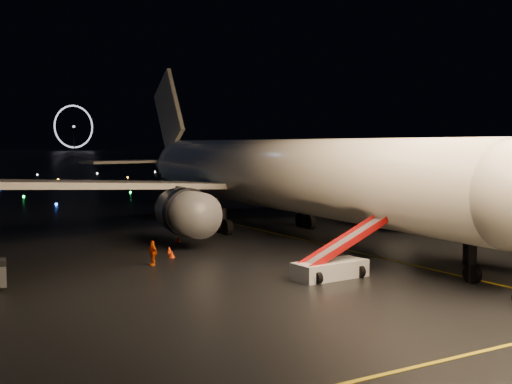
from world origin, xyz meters
The scene contains 10 objects.
lane_centre centered at (12.00, 15.00, 0.01)m, with size 0.25×80.00×0.02m, color gold.
lane_cross centered at (-5.00, -10.00, 0.01)m, with size 60.00×0.25×0.02m, color gold.
airliner centered at (12.33, 27.18, 9.16)m, with size 64.68×61.45×18.33m, color silver, non-canonical shape.
belt_loader centered at (4.40, 4.63, 1.74)m, with size 7.17×1.96×3.48m, color silver, non-canonical shape.
crew_c centered at (-3.70, 14.31, 0.87)m, with size 1.02×0.42×1.74m, color #FF5A03.
safety_cone_0 centered at (-1.38, 16.41, 0.25)m, with size 0.45×0.45×0.51m, color #F13607.
safety_cone_1 centered at (1.97, 23.00, 0.27)m, with size 0.48×0.48×0.55m, color #F13607.
safety_cone_2 centered at (-0.79, 18.36, 0.26)m, with size 0.46×0.46×0.52m, color #F13607.
ferris_wheel centered at (170.00, 720.00, 26.00)m, with size 50.00×4.00×52.00m, color black, non-canonical shape.
taxiway_lights centered at (0.00, 106.00, 0.18)m, with size 164.00×92.00×0.36m, color black, non-canonical shape.
Camera 1 is at (-19.54, -27.47, 8.45)m, focal length 45.00 mm.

